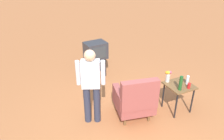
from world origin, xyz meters
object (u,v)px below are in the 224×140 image
flower_vase (168,76)px  soda_can_red (189,86)px  person_standing (91,83)px  side_table (179,89)px  tv_on_stand (96,51)px  bottle_wine_green (181,83)px  bottle_short_clear (188,80)px  armchair (135,99)px

flower_vase → soda_can_red: bearing=119.4°
person_standing → flower_vase: size_ratio=6.19×
side_table → flower_vase: bearing=-55.3°
tv_on_stand → person_standing: 2.06m
person_standing → bottle_wine_green: 1.85m
bottle_short_clear → flower_vase: size_ratio=0.75×
person_standing → soda_can_red: 2.07m
armchair → bottle_short_clear: 1.24m
armchair → person_standing: bearing=-19.8°
flower_vase → armchair: bearing=5.9°
bottle_wine_green → soda_can_red: bearing=171.7°
armchair → side_table: bearing=172.5°
armchair → tv_on_stand: size_ratio=1.03×
person_standing → bottle_short_clear: size_ratio=8.20×
armchair → side_table: armchair is taller
bottle_wine_green → flower_vase: 0.39m
bottle_wine_green → armchair: bearing=-18.4°
soda_can_red → flower_vase: flower_vase is taller
armchair → soda_can_red: armchair is taller
armchair → tv_on_stand: (0.03, -2.19, 0.28)m
tv_on_stand → bottle_short_clear: (-1.23, 2.37, -0.02)m
armchair → soda_can_red: size_ratio=8.69×
side_table → soda_can_red: (-0.08, 0.19, 0.16)m
flower_vase → side_table: bearing=124.7°
armchair → person_standing: size_ratio=0.65×
side_table → person_standing: 1.97m
soda_can_red → bottle_wine_green: (0.21, -0.03, 0.10)m
tv_on_stand → soda_can_red: bearing=114.3°
armchair → soda_can_red: 1.17m
side_table → bottle_wine_green: (0.14, 0.16, 0.26)m
person_standing → bottle_short_clear: 2.11m
armchair → flower_vase: armchair is taller
side_table → bottle_wine_green: 0.33m
bottle_wine_green → flower_vase: (0.02, -0.39, -0.01)m
armchair → bottle_short_clear: bearing=171.7°
soda_can_red → bottle_short_clear: (-0.09, -0.15, 0.04)m
side_table → bottle_short_clear: (-0.17, 0.04, 0.20)m
armchair → flower_vase: (-0.87, -0.09, 0.31)m
bottle_wine_green → bottle_short_clear: 0.33m
bottle_wine_green → flower_vase: size_ratio=1.21×
soda_can_red → flower_vase: (0.24, -0.42, 0.09)m
armchair → flower_vase: size_ratio=4.00×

